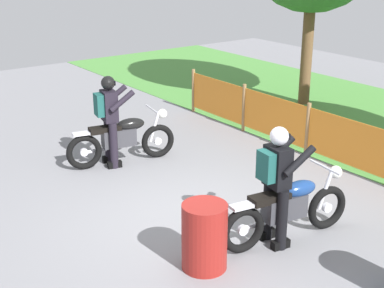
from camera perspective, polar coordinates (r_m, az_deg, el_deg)
The scene contains 7 objects.
ground at distance 8.49m, azimuth 0.92°, elevation -7.69°, with size 24.00×24.00×0.02m, color gray.
barrier_fence at distance 10.42m, azimuth 15.44°, elevation 0.23°, with size 9.33×0.08×1.05m.
motorcycle_lead at distance 10.46m, azimuth -7.12°, elevation 0.55°, with size 0.73×2.08×0.99m.
motorcycle_trailing at distance 7.84m, azimuth 9.76°, elevation -6.47°, with size 0.67×2.09×0.99m.
rider_lead at distance 10.25m, azimuth -8.44°, elevation 2.85°, with size 0.63×0.74×1.69m.
rider_trailing at distance 7.51m, azimuth 8.59°, elevation -3.64°, with size 0.61×0.72×1.69m.
oil_drum at distance 7.12m, azimuth 1.28°, elevation -9.41°, with size 0.58×0.58×0.88m, color maroon.
Camera 1 is at (5.98, -4.56, 3.93)m, focal length 52.29 mm.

